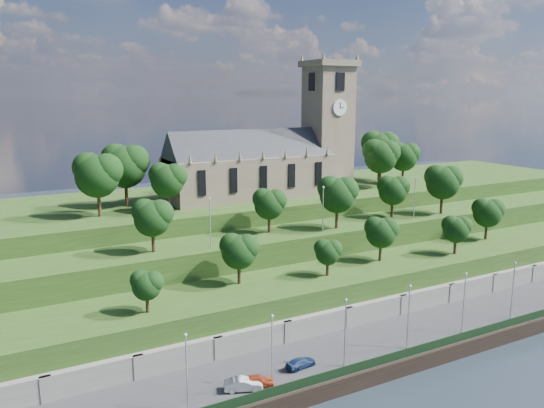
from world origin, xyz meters
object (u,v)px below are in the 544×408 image
car_left (258,381)px  car_right (301,363)px  church (271,157)px  car_middle (243,384)px

car_left → car_right: car_left is taller
car_left → car_right: size_ratio=0.96×
church → car_middle: 53.70m
church → car_left: bearing=-119.6°
car_left → car_middle: size_ratio=0.90×
car_middle → car_right: (8.34, 1.36, -0.13)m
car_left → car_right: (6.53, 1.36, -0.08)m
church → car_middle: (-25.99, -42.61, -19.81)m
church → car_middle: bearing=-121.4°
church → car_left: church is taller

